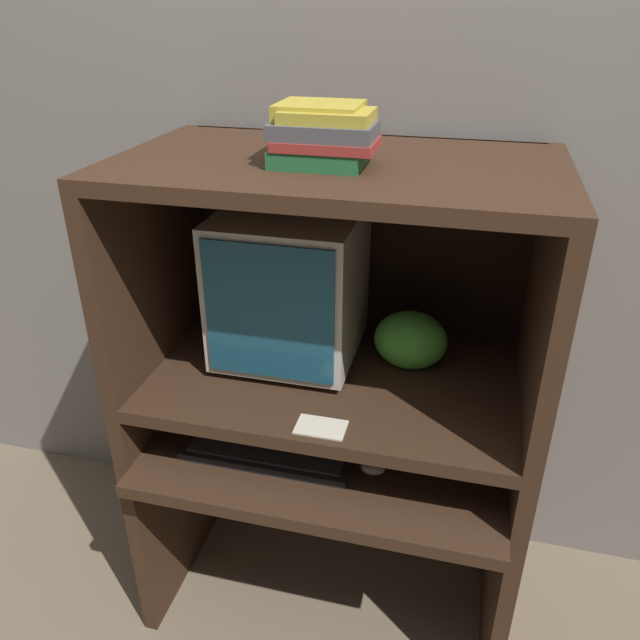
{
  "coord_description": "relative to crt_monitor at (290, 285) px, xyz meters",
  "views": [
    {
      "loc": [
        0.31,
        -1.08,
        1.71
      ],
      "look_at": [
        -0.04,
        0.31,
        0.96
      ],
      "focal_mm": 35.0,
      "sensor_mm": 36.0,
      "label": 1
    }
  ],
  "objects": [
    {
      "name": "keyboard",
      "position": [
        -0.0,
        -0.22,
        -0.38
      ],
      "size": [
        0.45,
        0.16,
        0.03
      ],
      "color": "black",
      "rests_on": "desk_base"
    },
    {
      "name": "mouse",
      "position": [
        0.28,
        -0.22,
        -0.38
      ],
      "size": [
        0.06,
        0.04,
        0.03
      ],
      "color": "#B7B7B7",
      "rests_on": "desk_base"
    },
    {
      "name": "crt_monitor",
      "position": [
        0.0,
        0.0,
        0.0
      ],
      "size": [
        0.36,
        0.37,
        0.41
      ],
      "color": "beige",
      "rests_on": "desk_monitor_shelf"
    },
    {
      "name": "wall_back",
      "position": [
        0.14,
        0.3,
        0.28
      ],
      "size": [
        6.0,
        0.06,
        2.6
      ],
      "color": "gray",
      "rests_on": "ground_plane"
    },
    {
      "name": "book_stack",
      "position": [
        0.12,
        -0.13,
        0.41
      ],
      "size": [
        0.23,
        0.15,
        0.12
      ],
      "color": "#236638",
      "rests_on": "hutch_upper"
    },
    {
      "name": "desk_base",
      "position": [
        0.14,
        -0.11,
        -0.61
      ],
      "size": [
        1.03,
        0.67,
        0.63
      ],
      "color": "#382316",
      "rests_on": "ground_plane"
    },
    {
      "name": "storage_box",
      "position": [
        0.11,
        -0.09,
        0.42
      ],
      "size": [
        0.18,
        0.15,
        0.13
      ],
      "color": "gold",
      "rests_on": "hutch_upper"
    },
    {
      "name": "desk_monitor_shelf",
      "position": [
        0.14,
        -0.06,
        -0.25
      ],
      "size": [
        1.03,
        0.61,
        0.18
      ],
      "color": "#382316",
      "rests_on": "desk_base"
    },
    {
      "name": "paper_card",
      "position": [
        0.16,
        -0.31,
        -0.21
      ],
      "size": [
        0.12,
        0.08,
        0.0
      ],
      "color": "beige",
      "rests_on": "desk_monitor_shelf"
    },
    {
      "name": "snack_bag",
      "position": [
        0.33,
        0.02,
        -0.13
      ],
      "size": [
        0.2,
        0.15,
        0.16
      ],
      "color": "green",
      "rests_on": "desk_monitor_shelf"
    },
    {
      "name": "hutch_upper",
      "position": [
        0.14,
        -0.03,
        0.17
      ],
      "size": [
        1.03,
        0.61,
        0.57
      ],
      "color": "#382316",
      "rests_on": "desk_monitor_shelf"
    }
  ]
}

